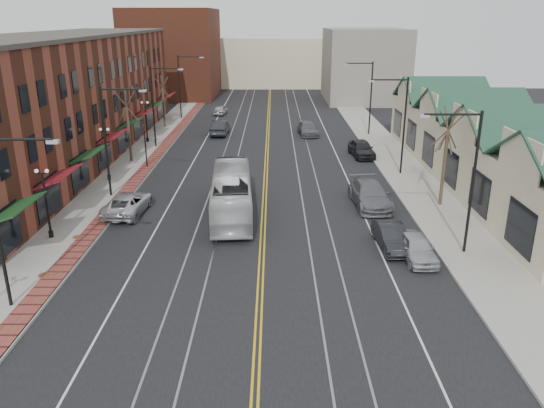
{
  "coord_description": "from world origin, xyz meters",
  "views": [
    {
      "loc": [
        0.65,
        -21.53,
        12.75
      ],
      "look_at": [
        0.57,
        8.8,
        2.0
      ],
      "focal_mm": 35.0,
      "sensor_mm": 36.0,
      "label": 1
    }
  ],
  "objects_px": {
    "parked_car_b": "(391,237)",
    "parked_car_d": "(362,148)",
    "parked_car_c": "(370,195)",
    "parked_suv": "(128,204)",
    "parked_car_a": "(417,247)",
    "transit_bus": "(232,194)"
  },
  "relations": [
    {
      "from": "parked_car_c",
      "to": "parked_car_d",
      "type": "bearing_deg",
      "value": 79.97
    },
    {
      "from": "transit_bus",
      "to": "parked_suv",
      "type": "height_order",
      "value": "transit_bus"
    },
    {
      "from": "transit_bus",
      "to": "parked_car_a",
      "type": "relative_size",
      "value": 2.65
    },
    {
      "from": "parked_car_a",
      "to": "parked_car_b",
      "type": "distance_m",
      "value": 1.82
    },
    {
      "from": "transit_bus",
      "to": "parked_car_c",
      "type": "bearing_deg",
      "value": -173.59
    },
    {
      "from": "parked_suv",
      "to": "parked_car_d",
      "type": "xyz_separation_m",
      "value": [
        18.43,
        15.69,
        0.09
      ]
    },
    {
      "from": "transit_bus",
      "to": "parked_car_d",
      "type": "height_order",
      "value": "transit_bus"
    },
    {
      "from": "parked_car_c",
      "to": "parked_car_d",
      "type": "xyz_separation_m",
      "value": [
        1.63,
        14.09,
        -0.03
      ]
    },
    {
      "from": "parked_car_b",
      "to": "parked_car_d",
      "type": "height_order",
      "value": "parked_car_d"
    },
    {
      "from": "parked_car_b",
      "to": "parked_car_c",
      "type": "height_order",
      "value": "parked_car_c"
    },
    {
      "from": "parked_car_a",
      "to": "transit_bus",
      "type": "bearing_deg",
      "value": 143.76
    },
    {
      "from": "transit_bus",
      "to": "parked_car_a",
      "type": "height_order",
      "value": "transit_bus"
    },
    {
      "from": "parked_car_a",
      "to": "parked_car_b",
      "type": "xyz_separation_m",
      "value": [
        -1.08,
        1.46,
        0.01
      ]
    },
    {
      "from": "parked_car_a",
      "to": "parked_car_d",
      "type": "height_order",
      "value": "parked_car_d"
    },
    {
      "from": "transit_bus",
      "to": "parked_suv",
      "type": "xyz_separation_m",
      "value": [
        -7.14,
        0.16,
        -0.78
      ]
    },
    {
      "from": "parked_suv",
      "to": "parked_car_a",
      "type": "distance_m",
      "value": 19.27
    },
    {
      "from": "parked_car_b",
      "to": "parked_car_c",
      "type": "xyz_separation_m",
      "value": [
        0.0,
        7.31,
        0.14
      ]
    },
    {
      "from": "parked_car_b",
      "to": "parked_car_d",
      "type": "relative_size",
      "value": 0.89
    },
    {
      "from": "parked_car_a",
      "to": "parked_car_c",
      "type": "xyz_separation_m",
      "value": [
        -1.08,
        8.78,
        0.15
      ]
    },
    {
      "from": "parked_suv",
      "to": "parked_car_b",
      "type": "xyz_separation_m",
      "value": [
        16.8,
        -5.71,
        -0.02
      ]
    },
    {
      "from": "transit_bus",
      "to": "parked_car_c",
      "type": "height_order",
      "value": "transit_bus"
    },
    {
      "from": "parked_car_b",
      "to": "parked_car_c",
      "type": "relative_size",
      "value": 0.73
    }
  ]
}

